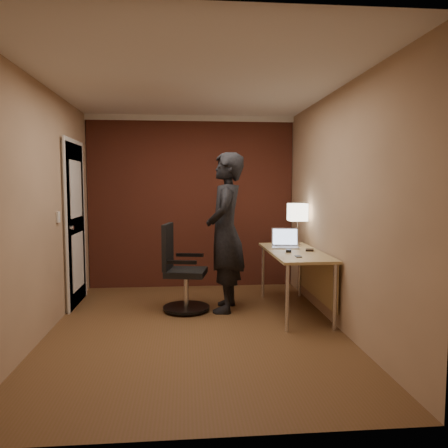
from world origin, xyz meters
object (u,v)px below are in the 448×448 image
(desk, at_px, (301,262))
(wallet, at_px, (310,250))
(desk_lamp, at_px, (297,213))
(office_chair, at_px, (181,273))
(mouse, at_px, (289,251))
(laptop, at_px, (285,242))
(person, at_px, (225,232))
(phone, at_px, (298,256))

(desk, height_order, wallet, wallet)
(wallet, bearing_deg, desk_lamp, 92.20)
(desk, height_order, office_chair, office_chair)
(desk_lamp, xyz_separation_m, mouse, (-0.25, -0.57, -0.40))
(laptop, xyz_separation_m, person, (-0.76, -0.15, 0.15))
(mouse, bearing_deg, laptop, 94.52)
(desk, relative_size, desk_lamp, 2.80)
(office_chair, bearing_deg, person, -1.31)
(desk_lamp, bearing_deg, desk, -99.36)
(laptop, bearing_deg, office_chair, -173.71)
(laptop, distance_m, office_chair, 1.34)
(office_chair, relative_size, person, 0.54)
(desk_lamp, xyz_separation_m, wallet, (0.02, -0.51, -0.41))
(laptop, relative_size, phone, 3.20)
(mouse, relative_size, office_chair, 0.10)
(office_chair, height_order, person, person)
(mouse, distance_m, person, 0.77)
(person, bearing_deg, mouse, 82.34)
(desk, xyz_separation_m, wallet, (0.10, -0.02, 0.14))
(desk_lamp, height_order, wallet, desk_lamp)
(laptop, relative_size, mouse, 3.68)
(desk_lamp, bearing_deg, wallet, -87.80)
(phone, distance_m, wallet, 0.47)
(desk_lamp, distance_m, office_chair, 1.68)
(desk_lamp, distance_m, phone, 1.02)
(desk, bearing_deg, person, 169.88)
(mouse, bearing_deg, person, 173.31)
(laptop, distance_m, person, 0.79)
(mouse, xyz_separation_m, person, (-0.71, 0.24, 0.20))
(wallet, bearing_deg, desk, 170.44)
(desk, relative_size, wallet, 13.64)
(mouse, xyz_separation_m, wallet, (0.27, 0.06, -0.01))
(mouse, distance_m, office_chair, 1.30)
(laptop, relative_size, office_chair, 0.36)
(office_chair, bearing_deg, phone, -24.73)
(mouse, height_order, phone, mouse)
(phone, bearing_deg, laptop, 91.42)
(laptop, xyz_separation_m, phone, (-0.02, -0.73, -0.06))
(office_chair, bearing_deg, laptop, 6.29)
(office_chair, bearing_deg, mouse, -11.33)
(phone, height_order, office_chair, office_chair)
(desk_lamp, distance_m, wallet, 0.65)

